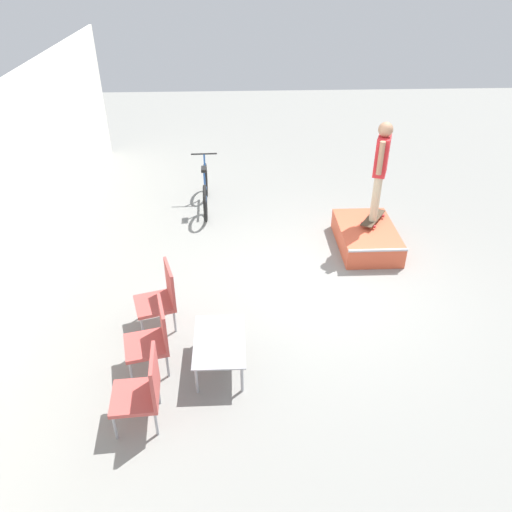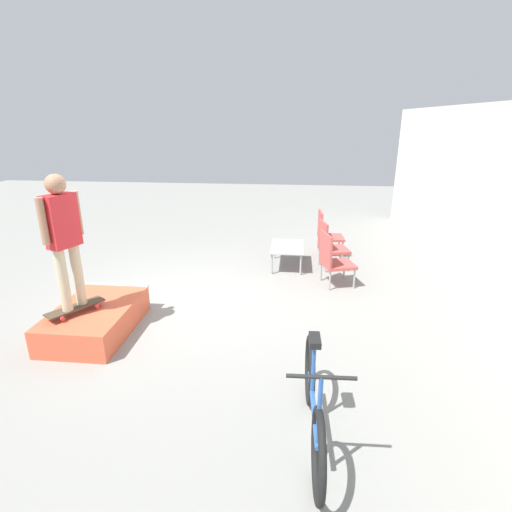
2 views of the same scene
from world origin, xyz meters
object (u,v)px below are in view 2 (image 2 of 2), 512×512
object	(u,v)px
person_skater	(63,232)
coffee_table	(287,248)
skateboard_on_ramp	(75,307)
patio_chair_right	(333,258)
bicycle	(314,404)
patio_chair_left	(326,232)
skate_ramp_box	(96,319)
patio_chair_center	(329,244)

from	to	relation	value
person_skater	coffee_table	bearing A→B (deg)	159.40
skateboard_on_ramp	patio_chair_right	world-z (taller)	patio_chair_right
bicycle	patio_chair_left	bearing A→B (deg)	173.30
person_skater	bicycle	xyz separation A→B (m)	(1.46, 3.02, -1.09)
patio_chair_left	skate_ramp_box	bearing A→B (deg)	133.71
skateboard_on_ramp	person_skater	world-z (taller)	person_skater
person_skater	patio_chair_left	xyz separation A→B (m)	(-3.85, 3.46, -0.98)
coffee_table	patio_chair_center	bearing A→B (deg)	88.32
skateboard_on_ramp	coffee_table	world-z (taller)	skateboard_on_ramp
patio_chair_center	bicycle	world-z (taller)	bicycle
person_skater	coffee_table	size ratio (longest dim) A/B	1.72
coffee_table	patio_chair_left	distance (m)	1.15
skate_ramp_box	skateboard_on_ramp	world-z (taller)	skateboard_on_ramp
patio_chair_center	bicycle	size ratio (longest dim) A/B	0.52
skateboard_on_ramp	patio_chair_left	distance (m)	5.18
skateboard_on_ramp	bicycle	world-z (taller)	bicycle
patio_chair_center	patio_chair_right	xyz separation A→B (m)	(0.83, 0.00, 0.00)
patio_chair_left	skateboard_on_ramp	bearing A→B (deg)	134.11
skateboard_on_ramp	patio_chair_left	bearing A→B (deg)	171.57
skate_ramp_box	person_skater	xyz separation A→B (m)	(0.20, -0.14, 1.28)
patio_chair_left	patio_chair_center	world-z (taller)	same
skate_ramp_box	patio_chair_center	distance (m)	4.36
patio_chair_center	bicycle	distance (m)	4.49
skateboard_on_ramp	person_skater	bearing A→B (deg)	123.54
patio_chair_right	patio_chair_center	bearing A→B (deg)	-16.42
coffee_table	bicycle	xyz separation A→B (m)	(4.49, 0.36, 0.00)
skate_ramp_box	coffee_table	size ratio (longest dim) A/B	1.53
patio_chair_center	bicycle	bearing A→B (deg)	160.98
patio_chair_left	bicycle	distance (m)	5.33
patio_chair_right	skate_ramp_box	bearing A→B (deg)	104.09
skate_ramp_box	patio_chair_right	distance (m)	3.88
skateboard_on_ramp	patio_chair_center	bearing A→B (deg)	164.48
person_skater	patio_chair_right	size ratio (longest dim) A/B	1.81
patio_chair_left	patio_chair_right	bearing A→B (deg)	176.21
patio_chair_center	bicycle	xyz separation A→B (m)	(4.46, -0.44, -0.11)
coffee_table	person_skater	bearing A→B (deg)	-41.26
coffee_table	bicycle	distance (m)	4.50
bicycle	person_skater	bearing A→B (deg)	-117.70
coffee_table	patio_chair_left	xyz separation A→B (m)	(-0.82, 0.80, 0.11)
skateboard_on_ramp	bicycle	xyz separation A→B (m)	(1.46, 3.02, -0.08)
patio_chair_center	patio_chair_left	bearing A→B (deg)	-13.16
person_skater	bicycle	bearing A→B (deg)	84.90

